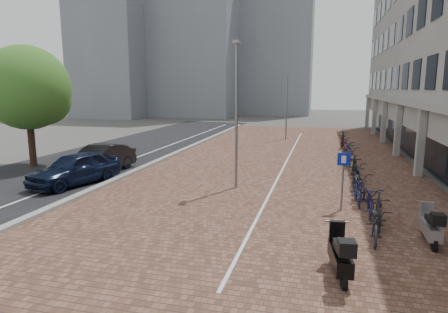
% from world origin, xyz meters
% --- Properties ---
extents(ground, '(140.00, 140.00, 0.00)m').
position_xyz_m(ground, '(0.00, 0.00, 0.00)').
color(ground, '#474442').
rests_on(ground, ground).
extents(plaza_brick, '(14.50, 42.00, 0.04)m').
position_xyz_m(plaza_brick, '(2.00, 12.00, 0.01)').
color(plaza_brick, brown).
rests_on(plaza_brick, ground).
extents(street_asphalt, '(8.00, 50.00, 0.03)m').
position_xyz_m(street_asphalt, '(-9.00, 12.00, 0.01)').
color(street_asphalt, black).
rests_on(street_asphalt, ground).
extents(curb, '(0.35, 42.00, 0.14)m').
position_xyz_m(curb, '(-5.10, 12.00, 0.07)').
color(curb, gray).
rests_on(curb, ground).
extents(lane_line, '(0.12, 44.00, 0.00)m').
position_xyz_m(lane_line, '(-7.00, 12.00, 0.02)').
color(lane_line, white).
rests_on(lane_line, street_asphalt).
extents(parking_line, '(0.10, 30.00, 0.00)m').
position_xyz_m(parking_line, '(2.20, 12.00, 0.04)').
color(parking_line, white).
rests_on(parking_line, plaza_brick).
extents(bg_towers, '(33.00, 23.00, 32.00)m').
position_xyz_m(bg_towers, '(-14.34, 48.94, 13.96)').
color(bg_towers, gray).
rests_on(bg_towers, ground).
extents(car_navy, '(2.91, 4.62, 1.47)m').
position_xyz_m(car_navy, '(-6.50, 4.45, 0.73)').
color(car_navy, black).
rests_on(car_navy, ground).
extents(car_dark, '(1.97, 4.50, 1.44)m').
position_xyz_m(car_dark, '(-6.72, 6.77, 0.72)').
color(car_dark, black).
rests_on(car_dark, ground).
extents(scooter_front, '(0.52, 1.59, 1.08)m').
position_xyz_m(scooter_front, '(7.19, 1.05, 0.54)').
color(scooter_front, '#959499').
rests_on(scooter_front, ground).
extents(scooter_mid, '(0.73, 1.74, 1.16)m').
position_xyz_m(scooter_mid, '(4.69, -1.55, 0.58)').
color(scooter_mid, black).
rests_on(scooter_mid, ground).
extents(parking_sign, '(0.43, 0.14, 2.08)m').
position_xyz_m(parking_sign, '(4.93, 3.50, 1.36)').
color(parking_sign, slate).
rests_on(parking_sign, ground).
extents(lamp_near, '(0.12, 0.12, 6.12)m').
position_xyz_m(lamp_near, '(0.65, 5.57, 3.06)').
color(lamp_near, slate).
rests_on(lamp_near, ground).
extents(lamp_far, '(0.12, 0.12, 5.36)m').
position_xyz_m(lamp_far, '(1.20, 22.15, 2.68)').
color(lamp_far, gray).
rests_on(lamp_far, ground).
extents(street_tree, '(4.51, 4.51, 6.56)m').
position_xyz_m(street_tree, '(-11.18, 7.51, 4.17)').
color(street_tree, '#382619').
rests_on(street_tree, ground).
extents(bike_row, '(1.07, 21.45, 1.05)m').
position_xyz_m(bike_row, '(5.73, 10.65, 0.52)').
color(bike_row, black).
rests_on(bike_row, ground).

